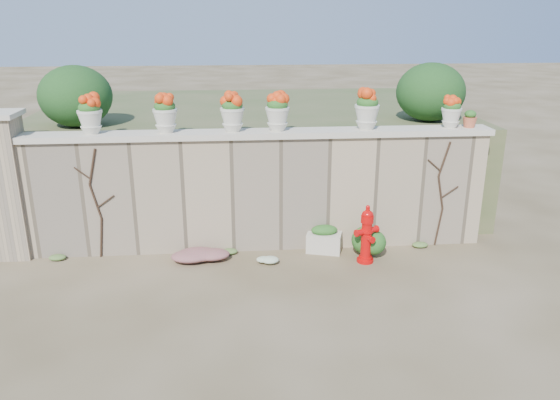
{
  "coord_description": "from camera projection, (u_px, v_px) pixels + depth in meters",
  "views": [
    {
      "loc": [
        -0.36,
        -7.22,
        3.93
      ],
      "look_at": [
        0.38,
        1.4,
        1.0
      ],
      "focal_mm": 35.0,
      "sensor_mm": 36.0,
      "label": 1
    }
  ],
  "objects": [
    {
      "name": "wall_cap",
      "position": [
        256.0,
        134.0,
        9.14
      ],
      "size": [
        8.1,
        0.52,
        0.1
      ],
      "primitive_type": "cube",
      "color": "beige",
      "rests_on": "stone_wall"
    },
    {
      "name": "urn_pot_5",
      "position": [
        451.0,
        112.0,
        9.31
      ],
      "size": [
        0.34,
        0.34,
        0.54
      ],
      "color": "beige",
      "rests_on": "wall_cap"
    },
    {
      "name": "urn_pot_4",
      "position": [
        367.0,
        110.0,
        9.18
      ],
      "size": [
        0.42,
        0.42,
        0.66
      ],
      "color": "beige",
      "rests_on": "wall_cap"
    },
    {
      "name": "urn_pot_1",
      "position": [
        165.0,
        114.0,
        8.91
      ],
      "size": [
        0.4,
        0.4,
        0.63
      ],
      "color": "beige",
      "rests_on": "wall_cap"
    },
    {
      "name": "green_shrub",
      "position": [
        368.0,
        239.0,
        9.31
      ],
      "size": [
        0.67,
        0.6,
        0.63
      ],
      "primitive_type": "ellipsoid",
      "color": "#1E5119",
      "rests_on": "ground"
    },
    {
      "name": "white_flowers",
      "position": [
        267.0,
        260.0,
        9.06
      ],
      "size": [
        0.46,
        0.37,
        0.17
      ],
      "primitive_type": "ellipsoid",
      "color": "white",
      "rests_on": "ground"
    },
    {
      "name": "back_shrub_left",
      "position": [
        76.0,
        96.0,
        9.86
      ],
      "size": [
        1.3,
        1.3,
        1.1
      ],
      "primitive_type": "ellipsoid",
      "color": "#143814",
      "rests_on": "raised_fill"
    },
    {
      "name": "planter_box",
      "position": [
        324.0,
        239.0,
        9.51
      ],
      "size": [
        0.66,
        0.5,
        0.49
      ],
      "rotation": [
        0.0,
        0.0,
        -0.29
      ],
      "color": "beige",
      "rests_on": "ground"
    },
    {
      "name": "gate_pillar",
      "position": [
        7.0,
        185.0,
        9.06
      ],
      "size": [
        0.72,
        0.72,
        2.48
      ],
      "color": "#9E8869",
      "rests_on": "ground"
    },
    {
      "name": "stone_wall",
      "position": [
        256.0,
        193.0,
        9.48
      ],
      "size": [
        8.0,
        0.4,
        2.0
      ],
      "primitive_type": "cube",
      "color": "#9E8869",
      "rests_on": "ground"
    },
    {
      "name": "terracotta_pot",
      "position": [
        470.0,
        120.0,
        9.38
      ],
      "size": [
        0.24,
        0.24,
        0.29
      ],
      "color": "#BD593A",
      "rests_on": "wall_cap"
    },
    {
      "name": "urn_pot_0",
      "position": [
        90.0,
        115.0,
        8.81
      ],
      "size": [
        0.4,
        0.4,
        0.62
      ],
      "color": "beige",
      "rests_on": "wall_cap"
    },
    {
      "name": "urn_pot_2",
      "position": [
        232.0,
        113.0,
        9.0
      ],
      "size": [
        0.4,
        0.4,
        0.63
      ],
      "color": "beige",
      "rests_on": "wall_cap"
    },
    {
      "name": "ground",
      "position": [
        263.0,
        295.0,
        8.1
      ],
      "size": [
        80.0,
        80.0,
        0.0
      ],
      "primitive_type": "plane",
      "color": "#4B3F25",
      "rests_on": "ground"
    },
    {
      "name": "vine_right",
      "position": [
        441.0,
        193.0,
        9.54
      ],
      "size": [
        0.6,
        0.04,
        1.91
      ],
      "color": "black",
      "rests_on": "ground"
    },
    {
      "name": "urn_pot_3",
      "position": [
        277.0,
        112.0,
        9.06
      ],
      "size": [
        0.4,
        0.4,
        0.63
      ],
      "color": "beige",
      "rests_on": "wall_cap"
    },
    {
      "name": "raised_fill",
      "position": [
        250.0,
        150.0,
        12.5
      ],
      "size": [
        9.0,
        6.0,
        2.0
      ],
      "primitive_type": "cube",
      "color": "#384C23",
      "rests_on": "ground"
    },
    {
      "name": "vine_left",
      "position": [
        96.0,
        202.0,
        9.06
      ],
      "size": [
        0.6,
        0.04,
        1.91
      ],
      "color": "black",
      "rests_on": "ground"
    },
    {
      "name": "fire_hydrant",
      "position": [
        367.0,
        234.0,
        9.03
      ],
      "size": [
        0.43,
        0.31,
        1.0
      ],
      "rotation": [
        0.0,
        0.0,
        0.41
      ],
      "color": "#C60707",
      "rests_on": "ground"
    },
    {
      "name": "back_shrub_right",
      "position": [
        431.0,
        92.0,
        10.39
      ],
      "size": [
        1.3,
        1.3,
        1.1
      ],
      "primitive_type": "ellipsoid",
      "color": "#143814",
      "rests_on": "raised_fill"
    },
    {
      "name": "magenta_clump",
      "position": [
        202.0,
        254.0,
        9.18
      ],
      "size": [
        0.94,
        0.63,
        0.25
      ],
      "primitive_type": "ellipsoid",
      "color": "#AE2260",
      "rests_on": "ground"
    }
  ]
}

